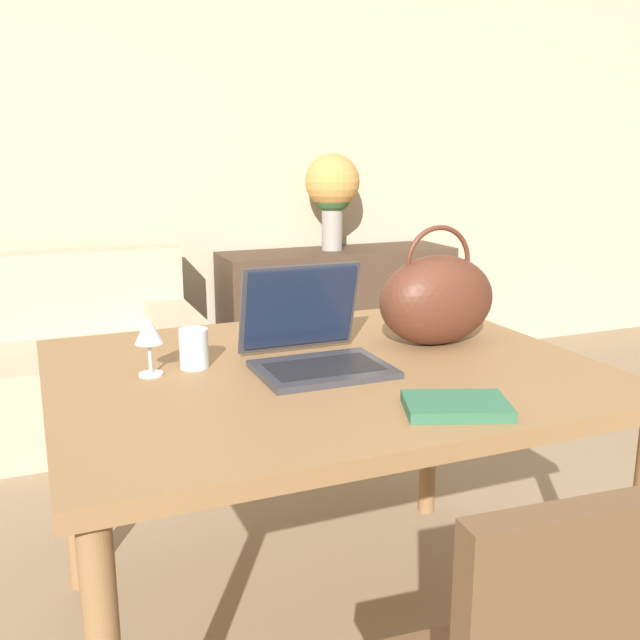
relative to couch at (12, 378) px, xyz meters
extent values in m
cube|color=beige|center=(0.92, 0.53, 1.06)|extent=(10.00, 0.06, 2.70)
cube|color=olive|center=(0.79, -1.80, 0.46)|extent=(1.34, 1.08, 0.04)
cylinder|color=olive|center=(1.40, -2.28, 0.08)|extent=(0.06, 0.06, 0.73)
cylinder|color=olive|center=(0.18, -1.32, 0.08)|extent=(0.06, 0.06, 0.73)
cylinder|color=olive|center=(1.40, -1.32, 0.08)|extent=(0.06, 0.06, 0.73)
cube|color=#C1B293|center=(0.00, -0.05, -0.08)|extent=(1.66, 0.80, 0.42)
cube|color=#C1B293|center=(0.00, 0.25, 0.33)|extent=(1.66, 0.20, 0.40)
cube|color=#C1B293|center=(0.73, -0.05, -0.01)|extent=(0.20, 0.80, 0.56)
cube|color=#4C3828|center=(1.74, 0.28, 0.08)|extent=(1.34, 0.40, 0.74)
cube|color=#38383D|center=(0.76, -1.85, 0.49)|extent=(0.32, 0.24, 0.02)
cube|color=black|center=(0.76, -1.85, 0.50)|extent=(0.27, 0.16, 0.00)
cube|color=#38383D|center=(0.76, -1.69, 0.61)|extent=(0.32, 0.07, 0.23)
cube|color=#19233D|center=(0.76, -1.70, 0.61)|extent=(0.29, 0.07, 0.21)
cylinder|color=silver|center=(0.48, -1.69, 0.53)|extent=(0.07, 0.07, 0.10)
cylinder|color=silver|center=(0.37, -1.71, 0.48)|extent=(0.06, 0.06, 0.01)
cylinder|color=silver|center=(0.37, -1.71, 0.52)|extent=(0.01, 0.01, 0.07)
cone|color=silver|center=(0.37, -1.71, 0.59)|extent=(0.07, 0.07, 0.07)
ellipsoid|color=#592D1E|center=(1.16, -1.72, 0.60)|extent=(0.34, 0.20, 0.25)
torus|color=#592D1E|center=(1.16, -1.72, 0.71)|extent=(0.20, 0.01, 0.20)
cylinder|color=#9E998E|center=(1.71, 0.29, 0.59)|extent=(0.12, 0.12, 0.27)
sphere|color=#3D6B38|center=(1.71, 0.29, 0.78)|extent=(0.23, 0.23, 0.23)
sphere|color=#D6994C|center=(1.71, 0.29, 0.84)|extent=(0.30, 0.30, 0.30)
cube|color=#336B4C|center=(0.92, -2.20, 0.49)|extent=(0.25, 0.21, 0.02)
camera|label=1|loc=(0.12, -3.39, 1.01)|focal=40.00mm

